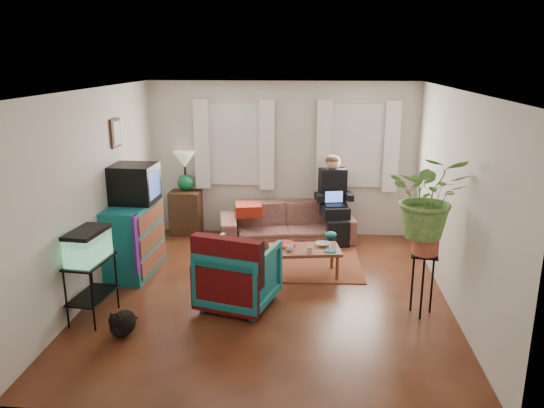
# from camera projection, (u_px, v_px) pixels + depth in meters

# --- Properties ---
(floor) EXTENTS (4.50, 5.00, 0.01)m
(floor) POSITION_uv_depth(u_px,v_px,m) (269.00, 293.00, 6.90)
(floor) COLOR #4F2B14
(floor) RESTS_ON ground
(ceiling) EXTENTS (4.50, 5.00, 0.01)m
(ceiling) POSITION_uv_depth(u_px,v_px,m) (269.00, 90.00, 6.20)
(ceiling) COLOR white
(ceiling) RESTS_ON wall_back
(wall_back) EXTENTS (4.50, 0.01, 2.60)m
(wall_back) POSITION_uv_depth(u_px,v_px,m) (282.00, 159.00, 8.95)
(wall_back) COLOR silver
(wall_back) RESTS_ON floor
(wall_front) EXTENTS (4.50, 0.01, 2.60)m
(wall_front) POSITION_uv_depth(u_px,v_px,m) (242.00, 278.00, 4.15)
(wall_front) COLOR silver
(wall_front) RESTS_ON floor
(wall_left) EXTENTS (0.01, 5.00, 2.60)m
(wall_left) POSITION_uv_depth(u_px,v_px,m) (93.00, 193.00, 6.73)
(wall_left) COLOR silver
(wall_left) RESTS_ON floor
(wall_right) EXTENTS (0.01, 5.00, 2.60)m
(wall_right) POSITION_uv_depth(u_px,v_px,m) (455.00, 201.00, 6.38)
(wall_right) COLOR silver
(wall_right) RESTS_ON floor
(window_left) EXTENTS (1.08, 0.04, 1.38)m
(window_left) POSITION_uv_depth(u_px,v_px,m) (235.00, 144.00, 8.93)
(window_left) COLOR white
(window_left) RESTS_ON wall_back
(window_right) EXTENTS (1.08, 0.04, 1.38)m
(window_right) POSITION_uv_depth(u_px,v_px,m) (357.00, 146.00, 8.77)
(window_right) COLOR white
(window_right) RESTS_ON wall_back
(curtains_left) EXTENTS (1.36, 0.06, 1.50)m
(curtains_left) POSITION_uv_depth(u_px,v_px,m) (234.00, 145.00, 8.85)
(curtains_left) COLOR white
(curtains_left) RESTS_ON wall_back
(curtains_right) EXTENTS (1.36, 0.06, 1.50)m
(curtains_right) POSITION_uv_depth(u_px,v_px,m) (358.00, 147.00, 8.69)
(curtains_right) COLOR white
(curtains_right) RESTS_ON wall_back
(picture_frame) EXTENTS (0.04, 0.32, 0.40)m
(picture_frame) POSITION_uv_depth(u_px,v_px,m) (116.00, 133.00, 7.37)
(picture_frame) COLOR #3D2616
(picture_frame) RESTS_ON wall_left
(area_rug) EXTENTS (2.07, 1.69, 0.01)m
(area_rug) POSITION_uv_depth(u_px,v_px,m) (293.00, 261.00, 7.97)
(area_rug) COLOR maroon
(area_rug) RESTS_ON floor
(sofa) EXTENTS (2.30, 1.25, 0.85)m
(sofa) POSITION_uv_depth(u_px,v_px,m) (286.00, 217.00, 8.75)
(sofa) COLOR brown
(sofa) RESTS_ON floor
(seated_person) EXTENTS (0.66, 0.76, 1.30)m
(seated_person) POSITION_uv_depth(u_px,v_px,m) (333.00, 202.00, 8.77)
(seated_person) COLOR black
(seated_person) RESTS_ON sofa
(side_table) EXTENTS (0.52, 0.52, 0.75)m
(side_table) POSITION_uv_depth(u_px,v_px,m) (187.00, 212.00, 9.21)
(side_table) COLOR #402A18
(side_table) RESTS_ON floor
(table_lamp) EXTENTS (0.39, 0.39, 0.69)m
(table_lamp) POSITION_uv_depth(u_px,v_px,m) (185.00, 172.00, 9.03)
(table_lamp) COLOR white
(table_lamp) RESTS_ON side_table
(dresser) EXTENTS (0.60, 1.14, 1.00)m
(dresser) POSITION_uv_depth(u_px,v_px,m) (133.00, 238.00, 7.49)
(dresser) COLOR #126370
(dresser) RESTS_ON floor
(crt_tv) EXTENTS (0.63, 0.58, 0.54)m
(crt_tv) POSITION_uv_depth(u_px,v_px,m) (134.00, 183.00, 7.38)
(crt_tv) COLOR black
(crt_tv) RESTS_ON dresser
(aquarium_stand) EXTENTS (0.43, 0.68, 0.72)m
(aquarium_stand) POSITION_uv_depth(u_px,v_px,m) (92.00, 290.00, 6.16)
(aquarium_stand) COLOR black
(aquarium_stand) RESTS_ON floor
(aquarium) EXTENTS (0.38, 0.62, 0.38)m
(aquarium) POSITION_uv_depth(u_px,v_px,m) (88.00, 245.00, 6.01)
(aquarium) COLOR #7FD899
(aquarium) RESTS_ON aquarium_stand
(black_cat) EXTENTS (0.30, 0.43, 0.35)m
(black_cat) POSITION_uv_depth(u_px,v_px,m) (123.00, 321.00, 5.82)
(black_cat) COLOR black
(black_cat) RESTS_ON floor
(armchair) EXTENTS (1.03, 1.00, 0.87)m
(armchair) POSITION_uv_depth(u_px,v_px,m) (239.00, 272.00, 6.49)
(armchair) COLOR #116467
(armchair) RESTS_ON floor
(serape_throw) EXTENTS (0.89, 0.44, 0.72)m
(serape_throw) POSITION_uv_depth(u_px,v_px,m) (227.00, 268.00, 6.14)
(serape_throw) COLOR #9E0A0A
(serape_throw) RESTS_ON armchair
(coffee_table) EXTENTS (1.05, 0.67, 0.41)m
(coffee_table) POSITION_uv_depth(u_px,v_px,m) (304.00, 262.00, 7.42)
(coffee_table) COLOR brown
(coffee_table) RESTS_ON floor
(cup_a) EXTENTS (0.13, 0.13, 0.09)m
(cup_a) POSITION_uv_depth(u_px,v_px,m) (289.00, 248.00, 7.25)
(cup_a) COLOR white
(cup_a) RESTS_ON coffee_table
(cup_b) EXTENTS (0.10, 0.10, 0.08)m
(cup_b) POSITION_uv_depth(u_px,v_px,m) (309.00, 249.00, 7.20)
(cup_b) COLOR beige
(cup_b) RESTS_ON coffee_table
(bowl) EXTENTS (0.22, 0.22, 0.05)m
(bowl) POSITION_uv_depth(u_px,v_px,m) (323.00, 244.00, 7.46)
(bowl) COLOR white
(bowl) RESTS_ON coffee_table
(snack_tray) EXTENTS (0.34, 0.34, 0.04)m
(snack_tray) POSITION_uv_depth(u_px,v_px,m) (285.00, 244.00, 7.47)
(snack_tray) COLOR #B21414
(snack_tray) RESTS_ON coffee_table
(birdcage) EXTENTS (0.18, 0.18, 0.28)m
(birdcage) POSITION_uv_depth(u_px,v_px,m) (331.00, 241.00, 7.22)
(birdcage) COLOR #115B6B
(birdcage) RESTS_ON coffee_table
(plant_stand) EXTENTS (0.38, 0.38, 0.77)m
(plant_stand) POSITION_uv_depth(u_px,v_px,m) (422.00, 284.00, 6.25)
(plant_stand) COLOR black
(plant_stand) RESTS_ON floor
(potted_plant) EXTENTS (1.01, 0.91, 0.98)m
(potted_plant) POSITION_uv_depth(u_px,v_px,m) (428.00, 210.00, 6.01)
(potted_plant) COLOR #599947
(potted_plant) RESTS_ON plant_stand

